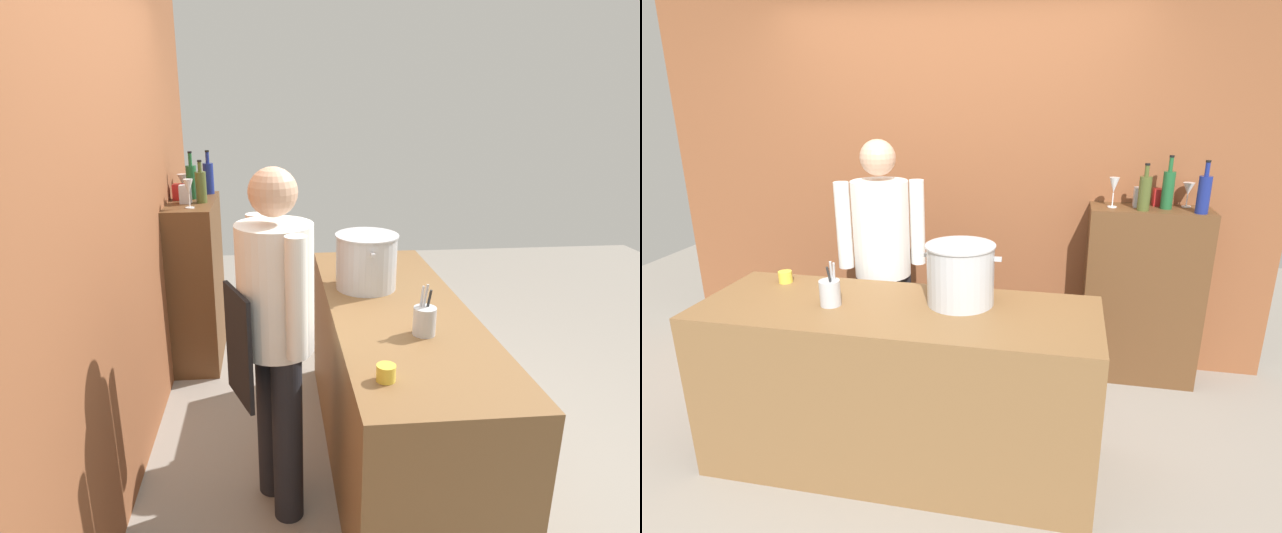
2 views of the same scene
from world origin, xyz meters
TOP-DOWN VIEW (x-y plane):
  - ground_plane at (0.00, 0.00)m, footprint 8.00×8.00m
  - brick_back_panel at (0.00, 1.40)m, footprint 4.40×0.10m
  - prep_counter at (0.00, 0.00)m, footprint 2.01×0.70m
  - bar_cabinet at (1.33, 1.19)m, footprint 0.76×0.32m
  - chef at (-0.30, 0.63)m, footprint 0.50×0.40m
  - stockpot_large at (0.30, 0.12)m, footprint 0.41×0.35m
  - utensil_crock at (-0.33, -0.04)m, footprint 0.10×0.10m
  - butter_jar at (-0.72, 0.22)m, footprint 0.08×0.08m
  - wine_bottle_cobalt at (1.61, 1.09)m, footprint 0.08×0.08m
  - wine_bottle_olive at (1.27, 1.11)m, footprint 0.08×0.08m
  - wine_bottle_green at (1.42, 1.19)m, footprint 0.07×0.07m
  - wine_glass_wide at (1.56, 1.28)m, footprint 0.07×0.07m
  - wine_glass_tall at (1.09, 1.17)m, footprint 0.06×0.06m
  - spice_tin_silver at (1.26, 1.22)m, footprint 0.08×0.08m
  - spice_tin_red at (1.39, 1.28)m, footprint 0.08×0.08m

SIDE VIEW (x-z plane):
  - ground_plane at x=0.00m, z-range 0.00..0.00m
  - prep_counter at x=0.00m, z-range 0.00..0.90m
  - bar_cabinet at x=1.33m, z-range 0.00..1.21m
  - butter_jar at x=-0.72m, z-range 0.90..0.96m
  - chef at x=-0.30m, z-range 0.13..1.79m
  - utensil_crock at x=-0.33m, z-range 0.85..1.09m
  - stockpot_large at x=0.30m, z-range 0.90..1.21m
  - spice_tin_red at x=1.39m, z-range 1.21..1.32m
  - spice_tin_silver at x=1.26m, z-range 1.21..1.33m
  - wine_glass_wide at x=1.56m, z-range 1.24..1.40m
  - wine_bottle_olive at x=1.27m, z-range 1.17..1.47m
  - wine_bottle_cobalt at x=1.61m, z-range 1.17..1.49m
  - wine_bottle_green at x=1.42m, z-range 1.17..1.50m
  - wine_glass_tall at x=1.09m, z-range 1.25..1.44m
  - brick_back_panel at x=0.00m, z-range 0.00..3.00m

